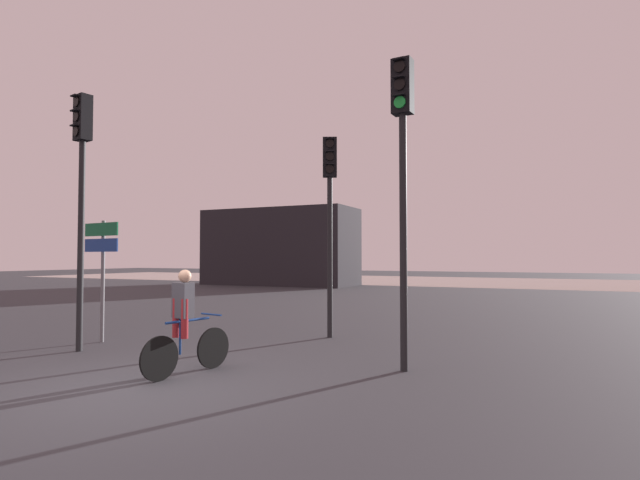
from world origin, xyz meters
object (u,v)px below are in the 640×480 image
object	(u,v)px
distant_building	(280,247)
traffic_light_near_left	(82,174)
cyclist	(185,322)
direction_sign_post	(102,258)
traffic_light_near_right	(403,155)
traffic_light_center	(330,198)

from	to	relation	value
distant_building	traffic_light_near_left	bearing A→B (deg)	-69.92
distant_building	cyclist	world-z (taller)	distant_building
distant_building	direction_sign_post	size ratio (longest dim) A/B	3.85
distant_building	traffic_light_near_right	world-z (taller)	traffic_light_near_right
traffic_light_near_right	direction_sign_post	xyz separation A→B (m)	(-6.59, -0.11, -1.67)
distant_building	traffic_light_center	size ratio (longest dim) A/B	2.20
cyclist	direction_sign_post	bearing A→B (deg)	166.34
traffic_light_center	traffic_light_near_left	size ratio (longest dim) A/B	0.91
cyclist	traffic_light_near_left	bearing A→B (deg)	177.82
traffic_light_near_right	cyclist	bearing A→B (deg)	33.85
traffic_light_near_left	direction_sign_post	world-z (taller)	traffic_light_near_left
traffic_light_center	distant_building	bearing A→B (deg)	-81.75
distant_building	cyclist	bearing A→B (deg)	-63.70
traffic_light_center	direction_sign_post	bearing A→B (deg)	8.18
traffic_light_near_right	direction_sign_post	size ratio (longest dim) A/B	1.93
distant_building	traffic_light_center	distance (m)	21.82
traffic_light_near_right	direction_sign_post	world-z (taller)	traffic_light_near_right
cyclist	distant_building	bearing A→B (deg)	126.44
traffic_light_center	direction_sign_post	distance (m)	5.13
traffic_light_near_right	cyclist	world-z (taller)	traffic_light_near_right
traffic_light_near_right	direction_sign_post	distance (m)	6.80
traffic_light_near_left	cyclist	world-z (taller)	traffic_light_near_left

